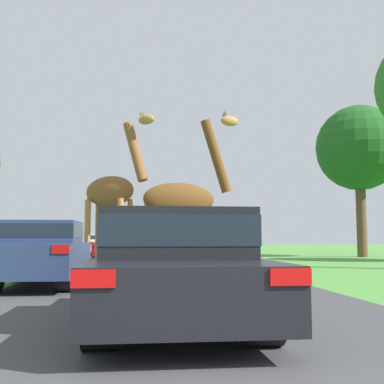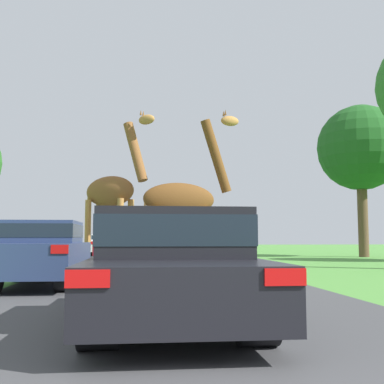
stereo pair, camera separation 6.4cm
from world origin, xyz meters
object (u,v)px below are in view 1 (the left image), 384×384
(giraffe_near_road, at_px, (185,198))
(car_queue_right, at_px, (114,245))
(car_verge_right, at_px, (42,252))
(giraffe_companion, at_px, (113,196))
(car_lead_maroon, at_px, (173,264))
(car_queue_left, at_px, (104,244))
(tree_right_cluster, at_px, (359,149))
(car_far_ahead, at_px, (189,246))

(giraffe_near_road, distance_m, car_queue_right, 12.18)
(car_queue_right, xyz_separation_m, car_verge_right, (-0.93, -14.05, 0.04))
(giraffe_companion, xyz_separation_m, car_lead_maroon, (1.25, -8.86, -1.63))
(car_lead_maroon, distance_m, car_verge_right, 5.64)
(giraffe_companion, bearing_deg, car_verge_right, 16.77)
(car_queue_right, relative_size, car_queue_left, 1.01)
(car_queue_left, bearing_deg, tree_right_cluster, -16.32)
(giraffe_companion, relative_size, car_lead_maroon, 1.08)
(car_lead_maroon, relative_size, car_queue_right, 1.00)
(car_queue_left, bearing_deg, giraffe_companion, -85.21)
(giraffe_companion, relative_size, car_queue_right, 1.08)
(giraffe_companion, height_order, car_queue_right, giraffe_companion)
(car_lead_maroon, xyz_separation_m, tree_right_cluster, (12.45, 20.51, 5.59))
(giraffe_companion, bearing_deg, car_far_ahead, -171.52)
(giraffe_near_road, xyz_separation_m, car_queue_left, (-3.44, 17.69, -1.49))
(car_lead_maroon, bearing_deg, tree_right_cluster, 58.75)
(giraffe_near_road, height_order, car_far_ahead, giraffe_near_road)
(giraffe_near_road, relative_size, giraffe_companion, 0.98)
(giraffe_near_road, height_order, giraffe_companion, giraffe_companion)
(giraffe_near_road, relative_size, tree_right_cluster, 0.54)
(giraffe_near_road, xyz_separation_m, car_verge_right, (-3.44, -2.23, -1.44))
(giraffe_near_road, relative_size, car_queue_right, 1.06)
(giraffe_near_road, distance_m, car_far_ahead, 7.52)
(giraffe_near_road, relative_size, car_verge_right, 1.20)
(car_verge_right, distance_m, tree_right_cluster, 22.31)
(car_lead_maroon, bearing_deg, car_queue_left, 95.94)
(car_verge_right, bearing_deg, car_queue_right, 86.21)
(car_verge_right, xyz_separation_m, tree_right_cluster, (15.05, 15.51, 5.56))
(car_queue_left, bearing_deg, giraffe_near_road, -79.00)
(car_lead_maroon, relative_size, car_queue_left, 1.01)
(car_lead_maroon, bearing_deg, car_queue_right, 95.00)
(giraffe_near_road, height_order, car_verge_right, giraffe_near_road)
(car_queue_left, height_order, car_verge_right, car_verge_right)
(car_queue_left, xyz_separation_m, tree_right_cluster, (15.04, -4.40, 5.62))
(car_queue_left, relative_size, car_verge_right, 1.12)
(giraffe_companion, height_order, car_queue_left, giraffe_companion)
(car_queue_left, height_order, tree_right_cluster, tree_right_cluster)
(car_queue_left, relative_size, tree_right_cluster, 0.51)
(car_queue_left, xyz_separation_m, car_verge_right, (-0.01, -19.91, 0.06))
(car_verge_right, relative_size, tree_right_cluster, 0.45)
(tree_right_cluster, bearing_deg, giraffe_companion, -139.61)
(car_lead_maroon, distance_m, car_queue_right, 19.13)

